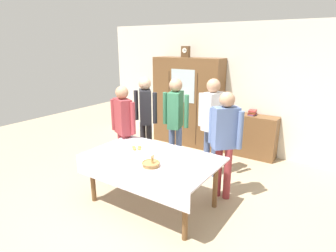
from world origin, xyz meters
The scene contains 21 objects.
ground_plane centered at (0.00, 0.00, 0.00)m, with size 12.00×12.00×0.00m, color tan.
back_wall centered at (0.00, 2.65, 1.35)m, with size 6.40×0.10×2.70m, color silver.
dining_table centered at (0.00, -0.24, 0.66)m, with size 1.86×1.13×0.75m.
wall_cabinet centered at (-0.90, 2.35, 0.99)m, with size 1.62×0.46×1.98m.
mantel_clock centered at (-0.97, 2.35, 2.11)m, with size 0.18×0.11×0.24m.
bookshelf_low centered at (0.58, 2.41, 0.44)m, with size 1.05×0.35×0.88m.
book_stack centered at (0.58, 2.41, 0.94)m, with size 0.17×0.22×0.10m.
tea_cup_near_left centered at (-0.26, -0.57, 0.78)m, with size 0.13×0.13×0.06m.
tea_cup_mid_right centered at (0.46, 0.02, 0.78)m, with size 0.13×0.13×0.06m.
tea_cup_far_right centered at (0.29, -0.17, 0.78)m, with size 0.13×0.13×0.06m.
tea_cup_center centered at (-0.73, -0.54, 0.78)m, with size 0.13×0.13×0.06m.
bread_basket centered at (0.18, -0.47, 0.79)m, with size 0.24×0.24×0.16m.
pastry_plate centered at (-0.35, -0.12, 0.77)m, with size 0.28×0.28×0.05m.
spoon_far_right centered at (-0.40, -0.61, 0.75)m, with size 0.12×0.02×0.01m.
spoon_back_edge centered at (0.78, -0.44, 0.75)m, with size 0.12×0.02×0.01m.
spoon_near_right centered at (0.74, 0.17, 0.75)m, with size 0.12×0.02×0.01m.
person_behind_table_left centered at (0.76, 0.55, 1.00)m, with size 0.52×0.39×1.64m.
person_behind_table_right centered at (-0.95, 0.87, 1.04)m, with size 0.52×0.40×1.70m.
person_near_right_end centered at (-0.95, 0.26, 0.98)m, with size 0.52×0.34×1.61m.
person_by_cabinet centered at (0.28, 1.14, 1.06)m, with size 0.52×0.39×1.73m.
person_beside_shelf centered at (-0.32, 0.92, 1.05)m, with size 0.52×0.40×1.71m.
Camera 1 is at (2.21, -3.12, 2.28)m, focal length 29.92 mm.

